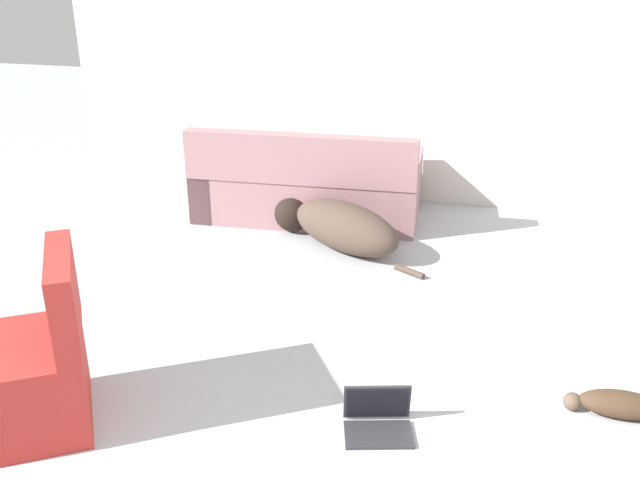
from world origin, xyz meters
TOP-DOWN VIEW (x-y plane):
  - wall_back at (0.00, 4.38)m, footprint 6.73×0.06m
  - couch at (-0.94, 3.74)m, footprint 1.95×0.94m
  - dog at (-0.55, 3.15)m, footprint 1.38×0.92m
  - cat at (1.32, 1.38)m, footprint 0.60×0.17m
  - laptop_open at (0.13, 1.00)m, footprint 0.39×0.33m
  - side_chair at (-1.57, 0.65)m, footprint 0.85×0.85m

SIDE VIEW (x-z plane):
  - cat at x=1.32m, z-range 0.00..0.14m
  - laptop_open at x=0.13m, z-range -0.04..0.18m
  - dog at x=-0.55m, z-range -0.01..0.38m
  - couch at x=-0.94m, z-range -0.14..0.68m
  - side_chair at x=-1.57m, z-range -0.15..0.76m
  - wall_back at x=0.00m, z-range 0.00..2.63m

